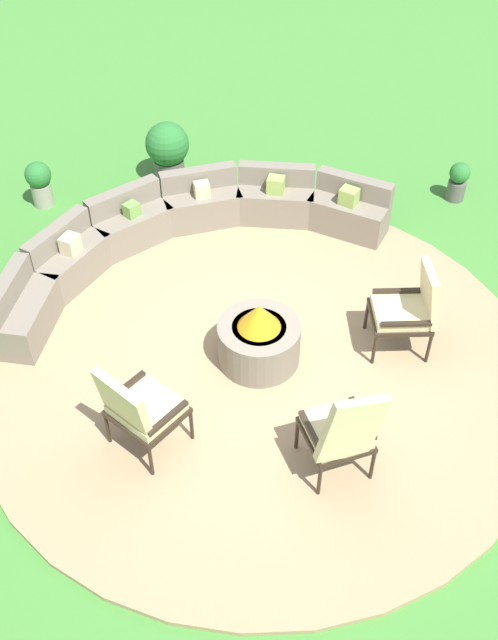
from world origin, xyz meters
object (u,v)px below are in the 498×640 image
Objects in this scene: potted_plant_2 at (40,182)px; potted_plant_3 at (458,180)px; curved_stone_bench at (182,232)px; lounge_chair_front_left at (139,408)px; lounge_chair_back_left at (410,307)px; potted_plant_0 at (168,149)px; lounge_chair_front_right at (342,431)px; fire_pit at (259,339)px.

potted_plant_3 is at bearing -29.11° from potted_plant_2.
potted_plant_3 is at bearing -11.98° from curved_stone_bench.
curved_stone_bench is at bearing 126.67° from lounge_chair_front_left.
lounge_chair_back_left is (2.94, -0.19, -0.02)m from lounge_chair_front_left.
potted_plant_3 is at bearing -37.45° from potted_plant_0.
curved_stone_bench is 2.96m from lounge_chair_front_left.
lounge_chair_front_left is 0.90× the size of lounge_chair_front_right.
potted_plant_3 is (3.95, 2.81, -0.34)m from lounge_chair_front_right.
potted_plant_2 is (0.52, 4.35, -0.25)m from lounge_chair_front_left.
lounge_chair_front_left is 1.80m from lounge_chair_front_right.
potted_plant_3 is at bearing 87.77° from lounge_chair_front_left.
lounge_chair_front_left is at bearing -119.01° from potted_plant_0.
lounge_chair_front_right is at bearing -144.61° from potted_plant_3.
lounge_chair_back_left is 3.05m from potted_plant_3.
lounge_chair_back_left is at bearing -63.81° from curved_stone_bench.
potted_plant_2 is (-2.41, 4.53, -0.24)m from lounge_chair_back_left.
potted_plant_3 is at bearing -23.88° from lounge_chair_back_left.
curved_stone_bench is 1.70m from potted_plant_0.
fire_pit is at bearing 95.82° from lounge_chair_back_left.
lounge_chair_back_left is at bearing 66.86° from lounge_chair_front_left.
lounge_chair_front_left reaches higher than lounge_chair_back_left.
lounge_chair_front_right is at bearing 31.01° from lounge_chair_front_left.
potted_plant_0 is (2.24, 4.04, -0.13)m from lounge_chair_front_left.
fire_pit is at bearing -162.01° from potted_plant_3.
potted_plant_2 is at bearing 103.99° from fire_pit.
fire_pit is 0.17× the size of curved_stone_bench.
curved_stone_bench is 5.83× the size of potted_plant_0.
lounge_chair_front_left is at bearing -96.84° from potted_plant_2.
lounge_chair_front_right is 1.38× the size of potted_plant_0.
lounge_chair_front_right reaches higher than potted_plant_2.
potted_plant_2 is at bearing 169.81° from potted_plant_0.
potted_plant_0 reaches higher than potted_plant_3.
lounge_chair_front_right reaches higher than lounge_chair_front_left.
lounge_chair_back_left reaches higher than fire_pit.
potted_plant_0 is (0.74, 3.62, 0.13)m from fire_pit.
lounge_chair_front_right is (1.39, -1.14, 0.03)m from lounge_chair_front_left.
curved_stone_bench is 4.68× the size of lounge_chair_front_left.
potted_plant_0 is at bearing 142.55° from potted_plant_3.
fire_pit is at bearing 97.57° from lounge_chair_front_right.
lounge_chair_front_left is 1.04× the size of lounge_chair_back_left.
potted_plant_3 is (5.34, 1.66, -0.32)m from lounge_chair_front_left.
potted_plant_0 is 1.35× the size of potted_plant_2.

